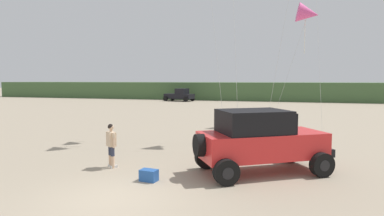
{
  "coord_description": "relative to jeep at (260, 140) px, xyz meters",
  "views": [
    {
      "loc": [
        4.59,
        -7.91,
        3.32
      ],
      "look_at": [
        1.01,
        4.41,
        2.21
      ],
      "focal_mm": 30.66,
      "sensor_mm": 36.0,
      "label": 1
    }
  ],
  "objects": [
    {
      "name": "ground_plane",
      "position": [
        -3.71,
        -3.82,
        -1.2
      ],
      "size": [
        220.0,
        220.0,
        0.0
      ],
      "primitive_type": "plane",
      "color": "gray"
    },
    {
      "name": "dune_ridge",
      "position": [
        -8.23,
        44.16,
        0.24
      ],
      "size": [
        90.0,
        8.64,
        2.89
      ],
      "primitive_type": "cube",
      "color": "#426038",
      "rests_on": "ground_plane"
    },
    {
      "name": "jeep",
      "position": [
        0.0,
        0.0,
        0.0
      ],
      "size": [
        4.97,
        4.28,
        2.26
      ],
      "color": "red",
      "rests_on": "ground_plane"
    },
    {
      "name": "person_watching",
      "position": [
        -5.46,
        -0.86,
        -0.26
      ],
      "size": [
        0.51,
        0.46,
        1.67
      ],
      "color": "#DBB28E",
      "rests_on": "ground_plane"
    },
    {
      "name": "cooler_box",
      "position": [
        -3.42,
        -2.02,
        -1.01
      ],
      "size": [
        0.6,
        0.42,
        0.38
      ],
      "primitive_type": "cube",
      "rotation": [
        0.0,
        0.0,
        -0.12
      ],
      "color": "#23519E",
      "rests_on": "ground_plane"
    },
    {
      "name": "distant_pickup",
      "position": [
        -15.29,
        37.03,
        -0.26
      ],
      "size": [
        4.92,
        3.35,
        1.98
      ],
      "color": "black",
      "rests_on": "ground_plane"
    },
    {
      "name": "kite_red_delta",
      "position": [
        1.99,
        9.79,
        6.14
      ],
      "size": [
        2.89,
        2.18,
        8.16
      ],
      "color": "#E04C93",
      "rests_on": "ground_plane"
    }
  ]
}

